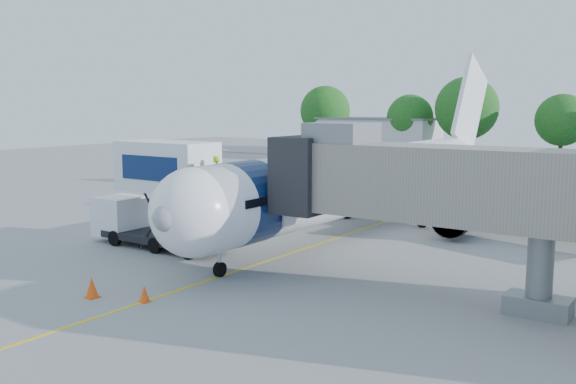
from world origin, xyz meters
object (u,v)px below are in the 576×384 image
Objects in this scene: jet_bridge at (420,184)px; ground_tug at (141,346)px; catering_hiloader at (158,195)px; aircraft at (370,179)px.

ground_tug is (-3.46, -11.05, -3.69)m from jet_bridge.
jet_bridge is 1.64× the size of catering_hiloader.
catering_hiloader reaches higher than ground_tug.
jet_bridge is at bearing 0.01° from catering_hiloader.
aircraft is 2.71× the size of jet_bridge.
jet_bridge is (7.99, -11.12, 1.39)m from aircraft.
aircraft is 4.44× the size of catering_hiloader.
jet_bridge reaches higher than catering_hiloader.
aircraft reaches higher than jet_bridge.
catering_hiloader is 2.48× the size of ground_tug.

